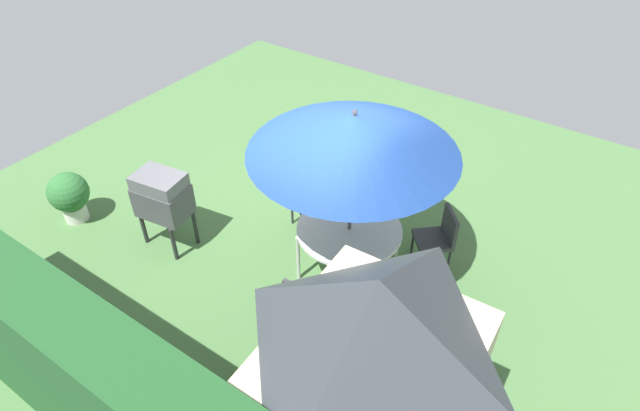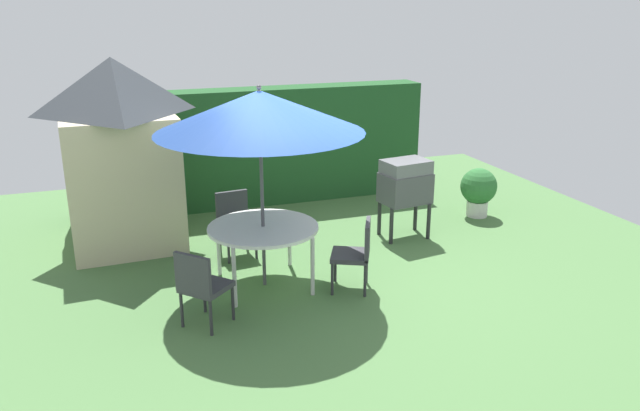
% 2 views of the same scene
% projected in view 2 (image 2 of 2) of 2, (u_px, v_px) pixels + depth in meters
% --- Properties ---
extents(ground_plane, '(11.00, 11.00, 0.00)m').
position_uv_depth(ground_plane, '(322.00, 280.00, 8.18)').
color(ground_plane, '#47703D').
extents(hedge_backdrop, '(6.10, 0.60, 2.02)m').
position_uv_depth(hedge_backdrop, '(255.00, 147.00, 11.00)').
color(hedge_backdrop, '#1E4C23').
rests_on(hedge_backdrop, ground).
extents(garden_shed, '(1.69, 1.96, 2.71)m').
position_uv_depth(garden_shed, '(119.00, 151.00, 9.10)').
color(garden_shed, '#C6B793').
rests_on(garden_shed, ground).
extents(patio_table, '(1.38, 1.38, 0.79)m').
position_uv_depth(patio_table, '(263.00, 230.00, 7.82)').
color(patio_table, white).
rests_on(patio_table, ground).
extents(patio_umbrella, '(2.49, 2.49, 2.52)m').
position_uv_depth(patio_umbrella, '(260.00, 112.00, 7.36)').
color(patio_umbrella, '#4C4C51').
rests_on(patio_umbrella, ground).
extents(bbq_grill, '(0.77, 0.60, 1.20)m').
position_uv_depth(bbq_grill, '(405.00, 183.00, 9.41)').
color(bbq_grill, '#47474C').
rests_on(bbq_grill, ground).
extents(chair_near_shed, '(0.65, 0.65, 0.90)m').
position_uv_depth(chair_near_shed, '(201.00, 284.00, 6.85)').
color(chair_near_shed, '#38383D').
rests_on(chair_near_shed, ground).
extents(chair_far_side, '(0.62, 0.62, 0.90)m').
position_uv_depth(chair_far_side, '(357.00, 250.00, 7.75)').
color(chair_far_side, '#38383D').
rests_on(chair_far_side, ground).
extents(chair_toward_hedge, '(0.51, 0.51, 0.90)m').
position_uv_depth(chair_toward_hedge, '(235.00, 219.00, 8.85)').
color(chair_toward_hedge, '#38383D').
rests_on(chair_toward_hedge, ground).
extents(potted_plant_by_shed, '(0.60, 0.60, 0.82)m').
position_uv_depth(potted_plant_by_shed, '(478.00, 189.00, 10.45)').
color(potted_plant_by_shed, silver).
rests_on(potted_plant_by_shed, ground).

